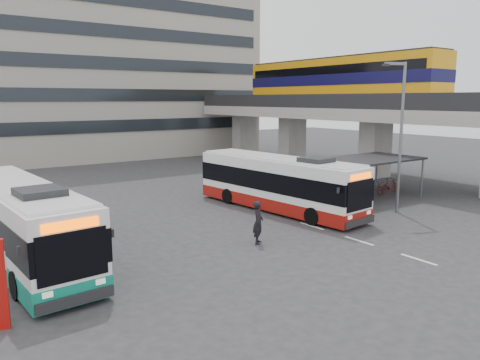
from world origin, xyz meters
TOP-DOWN VIEW (x-y plane):
  - ground at (0.00, 0.00)m, footprint 120.00×120.00m
  - viaduct at (17.00, 12.30)m, footprint 8.00×32.00m
  - bike_shelter at (8.47, 3.00)m, footprint 10.00×4.00m
  - office_block at (6.00, 36.00)m, footprint 30.00×15.00m
  - road_markings at (2.50, -3.00)m, footprint 0.15×7.60m
  - bus_main at (3.35, 3.70)m, footprint 3.53×11.16m
  - bus_teal at (-10.23, 2.68)m, footprint 3.22×11.34m
  - pedestrian at (-1.38, -0.68)m, footprint 0.79×0.81m
  - lamp_post at (8.29, -0.56)m, footprint 1.38×0.62m

SIDE VIEW (x-z plane):
  - ground at x=0.00m, z-range 0.00..0.00m
  - road_markings at x=2.50m, z-range 0.00..0.01m
  - pedestrian at x=-1.38m, z-range 0.00..1.88m
  - bike_shelter at x=8.47m, z-range 0.17..2.71m
  - bus_main at x=3.35m, z-range -0.12..3.13m
  - bus_teal at x=-10.23m, z-range -0.12..3.19m
  - lamp_post at x=8.29m, z-range 0.57..8.72m
  - viaduct at x=17.00m, z-range 1.39..11.07m
  - office_block at x=6.00m, z-range 0.00..25.00m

